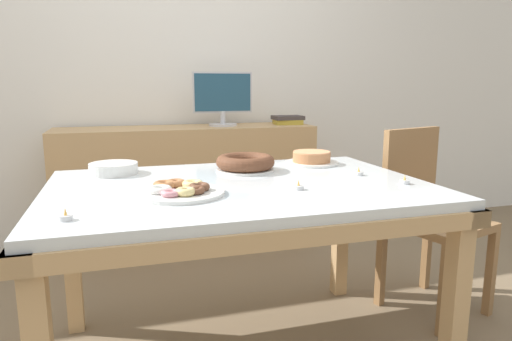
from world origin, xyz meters
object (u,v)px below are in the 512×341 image
Objects in this scene: plate_stack at (114,169)px; tealight_near_front at (405,182)px; cake_golden_bundt at (245,163)px; tealight_left_edge at (66,217)px; tealight_right_edge at (298,187)px; cake_chocolate_round at (312,159)px; tealight_centre at (359,173)px; chair at (426,210)px; pastry_platter at (181,190)px; book_stack at (288,120)px; computer_monitor at (223,99)px.

plate_stack is 5.25× the size of tealight_near_front.
tealight_near_front is at bearing -40.13° from cake_golden_bundt.
tealight_right_edge is (0.80, 0.17, 0.00)m from tealight_left_edge.
cake_chocolate_round is at bearing 32.43° from tealight_left_edge.
tealight_left_edge is 1.00× the size of tealight_centre.
tealight_left_edge and tealight_right_edge have the same top height.
chair reaches higher than pastry_platter.
book_stack is 0.81× the size of cake_golden_bundt.
chair is at bearing -2.20° from cake_golden_bundt.
chair is 0.67m from cake_chocolate_round.
pastry_platter is at bearing -132.74° from cake_golden_bundt.
cake_golden_bundt is 0.51m from tealight_centre.
tealight_near_front is at bearing -94.33° from book_stack.
tealight_right_edge is (-0.87, -0.38, 0.26)m from chair.
pastry_platter is at bearing -107.95° from computer_monitor.
book_stack reaches higher than cake_chocolate_round.
tealight_right_edge is at bearing 12.29° from tealight_left_edge.
chair is at bearing -11.68° from cake_chocolate_round.
pastry_platter is (-1.00, -1.58, -0.12)m from book_stack.
tealight_near_front is at bearing -67.86° from tealight_centre.
chair is at bearing 21.16° from tealight_centre.
computer_monitor reaches higher than tealight_right_edge.
computer_monitor is at bearing 82.14° from cake_golden_bundt.
computer_monitor is at bearing 122.77° from chair.
cake_golden_bundt reaches higher than tealight_centre.
plate_stack is at bearing 174.92° from chair.
tealight_left_edge is (-1.67, -0.56, 0.26)m from chair.
tealight_left_edge is (-0.13, -0.69, -0.01)m from plate_stack.
book_stack is at bearing 52.81° from tealight_left_edge.
tealight_left_edge is at bearing -161.56° from chair.
cake_chocolate_round reaches higher than plate_stack.
plate_stack is 1.24m from tealight_near_front.
computer_monitor reaches higher than tealight_centre.
plate_stack is (-1.54, 0.14, 0.28)m from chair.
computer_monitor is 10.60× the size of tealight_left_edge.
cake_golden_bundt is (-0.96, 0.04, 0.29)m from chair.
cake_golden_bundt is 0.70m from tealight_near_front.
tealight_left_edge and tealight_near_front have the same top height.
cake_golden_bundt reaches higher than plate_stack.
cake_golden_bundt is at bearing 177.80° from chair.
tealight_near_front is (0.09, -0.21, 0.00)m from tealight_centre.
pastry_platter is 0.44m from tealight_right_edge.
tealight_centre is (-0.21, -1.44, -0.12)m from book_stack.
tealight_right_edge is (-0.07, -1.62, -0.28)m from computer_monitor.
tealight_near_front is at bearing -136.30° from chair.
tealight_centre is at bearing -98.35° from book_stack.
pastry_platter is (-0.34, -0.37, -0.02)m from cake_golden_bundt.
pastry_platter is 7.83× the size of tealight_near_front.
computer_monitor is at bearing 87.36° from tealight_right_edge.
cake_golden_bundt is 0.92m from tealight_left_edge.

